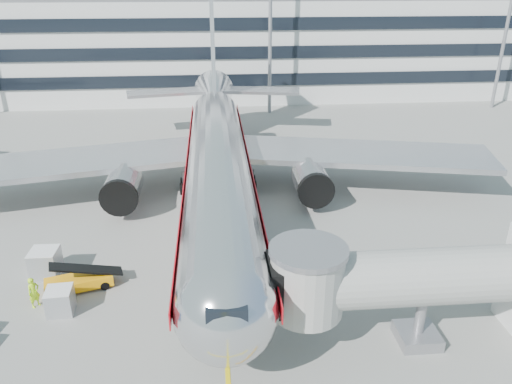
{
  "coord_description": "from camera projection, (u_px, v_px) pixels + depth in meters",
  "views": [
    {
      "loc": [
        -0.3,
        -29.07,
        18.64
      ],
      "look_at": [
        2.67,
        4.15,
        4.0
      ],
      "focal_mm": 35.0,
      "sensor_mm": 36.0,
      "label": 1
    }
  ],
  "objects": [
    {
      "name": "ground",
      "position": [
        223.0,
        271.0,
        34.03
      ],
      "size": [
        180.0,
        180.0,
        0.0
      ],
      "primitive_type": "plane",
      "color": "gray",
      "rests_on": "ground"
    },
    {
      "name": "lead_in_line",
      "position": [
        219.0,
        208.0,
        43.15
      ],
      "size": [
        0.25,
        70.0,
        0.01
      ],
      "primitive_type": "cube",
      "color": "yellow",
      "rests_on": "ground"
    },
    {
      "name": "main_jet",
      "position": [
        217.0,
        156.0,
        43.02
      ],
      "size": [
        50.95,
        48.7,
        16.06
      ],
      "color": "silver",
      "rests_on": "ground"
    },
    {
      "name": "jet_bridge",
      "position": [
        457.0,
        280.0,
        26.17
      ],
      "size": [
        17.8,
        4.5,
        7.0
      ],
      "color": "silver",
      "rests_on": "ground"
    },
    {
      "name": "terminal",
      "position": [
        212.0,
        44.0,
        83.75
      ],
      "size": [
        150.0,
        24.25,
        15.6
      ],
      "color": "silver",
      "rests_on": "ground"
    },
    {
      "name": "light_mast_centre",
      "position": [
        270.0,
        4.0,
        67.01
      ],
      "size": [
        2.4,
        1.2,
        25.45
      ],
      "color": "gray",
      "rests_on": "ground"
    },
    {
      "name": "light_mast_east",
      "position": [
        511.0,
        3.0,
        69.78
      ],
      "size": [
        2.4,
        1.2,
        25.45
      ],
      "color": "gray",
      "rests_on": "ground"
    },
    {
      "name": "belt_loader",
      "position": [
        79.0,
        281.0,
        31.91
      ],
      "size": [
        4.46,
        2.62,
        2.09
      ],
      "color": "#FBA20A",
      "rests_on": "ground"
    },
    {
      "name": "cargo_container_left",
      "position": [
        45.0,
        263.0,
        33.26
      ],
      "size": [
        1.82,
        1.82,
        1.88
      ],
      "color": "#B3B6BB",
      "rests_on": "ground"
    },
    {
      "name": "cargo_container_front",
      "position": [
        60.0,
        301.0,
        29.62
      ],
      "size": [
        1.58,
        1.58,
        1.59
      ],
      "color": "#B3B6BB",
      "rests_on": "ground"
    },
    {
      "name": "ramp_worker",
      "position": [
        34.0,
        293.0,
        30.08
      ],
      "size": [
        0.83,
        0.86,
        1.98
      ],
      "primitive_type": "imported",
      "rotation": [
        0.0,
        0.0,
        0.86
      ],
      "color": "#BDF71A",
      "rests_on": "ground"
    }
  ]
}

